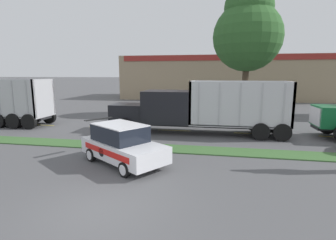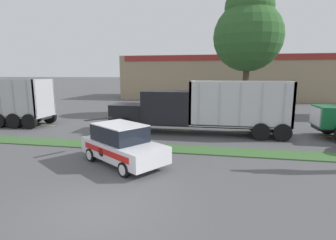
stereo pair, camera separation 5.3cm
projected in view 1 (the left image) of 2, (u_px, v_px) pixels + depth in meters
name	position (u px, v px, depth m)	size (l,w,h in m)	color
ground_plane	(99.00, 210.00, 7.84)	(600.00, 600.00, 0.00)	#515154
grass_verge	(153.00, 148.00, 14.36)	(120.00, 1.49, 0.06)	#3D6633
centre_line_2	(40.00, 125.00, 20.84)	(2.40, 0.14, 0.01)	yellow
centre_line_3	(104.00, 128.00, 19.86)	(2.40, 0.14, 0.01)	yellow
centre_line_4	(174.00, 130.00, 18.88)	(2.40, 0.14, 0.01)	yellow
centre_line_5	(252.00, 133.00, 17.90)	(2.40, 0.14, 0.01)	yellow
dump_truck_lead	(184.00, 110.00, 17.93)	(11.91, 2.80, 3.56)	black
rally_car	(122.00, 144.00, 11.82)	(4.61, 4.01, 1.82)	white
store_building_backdrop	(232.00, 78.00, 43.83)	(35.15, 12.10, 6.80)	#9E896B
tree_behind_centre	(248.00, 30.00, 24.98)	(6.58, 6.58, 12.46)	#473828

